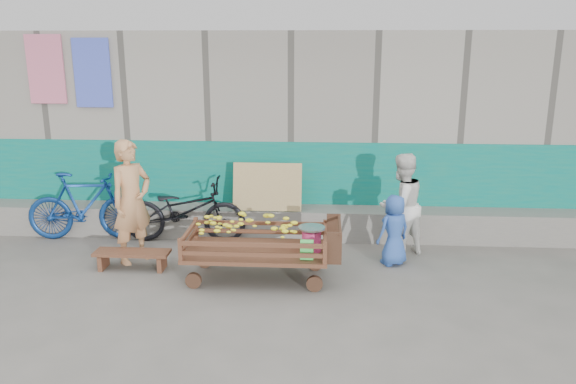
# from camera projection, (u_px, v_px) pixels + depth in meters

# --- Properties ---
(ground) EXTENTS (80.00, 80.00, 0.00)m
(ground) POSITION_uv_depth(u_px,v_px,m) (221.00, 305.00, 6.23)
(ground) COLOR #5D5B55
(ground) RESTS_ON ground
(building_wall) EXTENTS (12.00, 3.50, 3.00)m
(building_wall) POSITION_uv_depth(u_px,v_px,m) (260.00, 124.00, 9.76)
(building_wall) COLOR gray
(building_wall) RESTS_ON ground
(banana_cart) EXTENTS (1.89, 0.86, 0.80)m
(banana_cart) POSITION_uv_depth(u_px,v_px,m) (254.00, 237.00, 6.80)
(banana_cart) COLOR #502B1C
(banana_cart) RESTS_ON ground
(bench) EXTENTS (0.96, 0.29, 0.24)m
(bench) POSITION_uv_depth(u_px,v_px,m) (132.00, 256.00, 7.20)
(bench) COLOR #502B1C
(bench) RESTS_ON ground
(vendor_man) EXTENTS (0.66, 0.71, 1.64)m
(vendor_man) POSITION_uv_depth(u_px,v_px,m) (132.00, 202.00, 7.32)
(vendor_man) COLOR tan
(vendor_man) RESTS_ON ground
(woman) EXTENTS (0.87, 0.84, 1.42)m
(woman) POSITION_uv_depth(u_px,v_px,m) (401.00, 205.00, 7.56)
(woman) COLOR white
(woman) RESTS_ON ground
(child) EXTENTS (0.55, 0.49, 0.94)m
(child) POSITION_uv_depth(u_px,v_px,m) (394.00, 230.00, 7.29)
(child) COLOR #2D55AD
(child) RESTS_ON ground
(bicycle_dark) EXTENTS (1.80, 0.65, 0.94)m
(bicycle_dark) POSITION_uv_depth(u_px,v_px,m) (184.00, 210.00, 8.15)
(bicycle_dark) COLOR black
(bicycle_dark) RESTS_ON ground
(bicycle_blue) EXTENTS (1.72, 0.63, 1.01)m
(bicycle_blue) POSITION_uv_depth(u_px,v_px,m) (85.00, 206.00, 8.23)
(bicycle_blue) COLOR navy
(bicycle_blue) RESTS_ON ground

